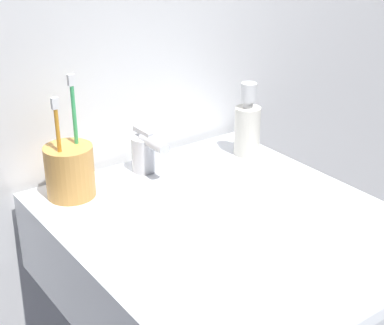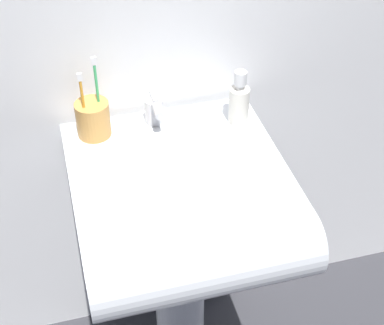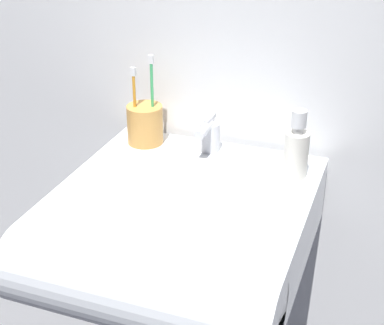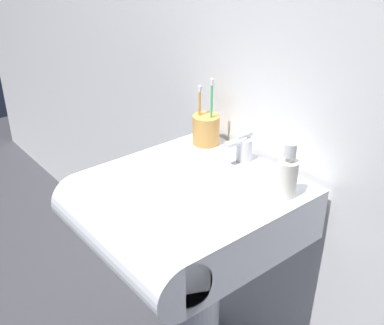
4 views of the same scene
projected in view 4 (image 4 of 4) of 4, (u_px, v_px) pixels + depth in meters
The scene contains 6 objects.
wall_back at pixel (278, 49), 1.35m from camera, with size 5.00×0.05×2.40m, color white.
sink_pedestal at pixel (196, 317), 1.59m from camera, with size 0.15×0.15×0.72m, color white.
sink_basin at pixel (181, 213), 1.35m from camera, with size 0.52×0.58×0.16m.
faucet at pixel (243, 148), 1.44m from camera, with size 0.05×0.10×0.09m.
toothbrush_cup at pixel (206, 129), 1.54m from camera, with size 0.09×0.09×0.22m.
soap_bottle at pixel (288, 175), 1.25m from camera, with size 0.05×0.05×0.15m.
Camera 4 is at (0.89, -0.74, 1.55)m, focal length 45.00 mm.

